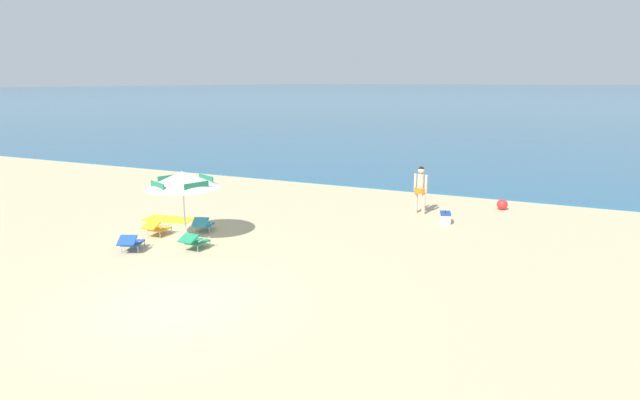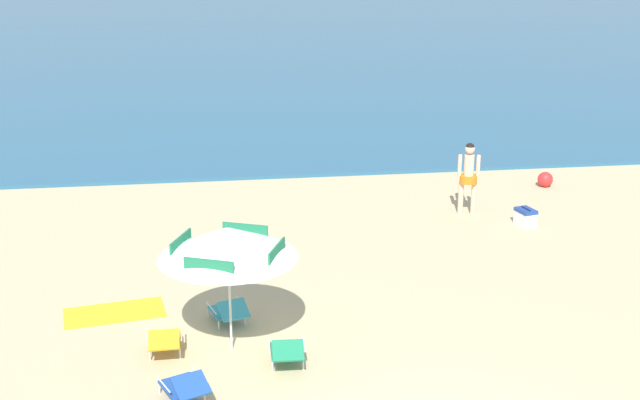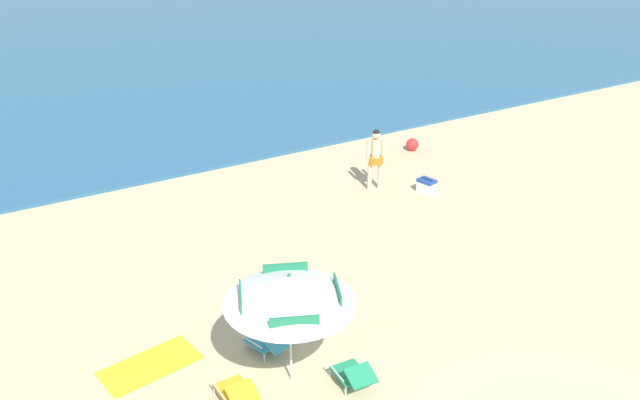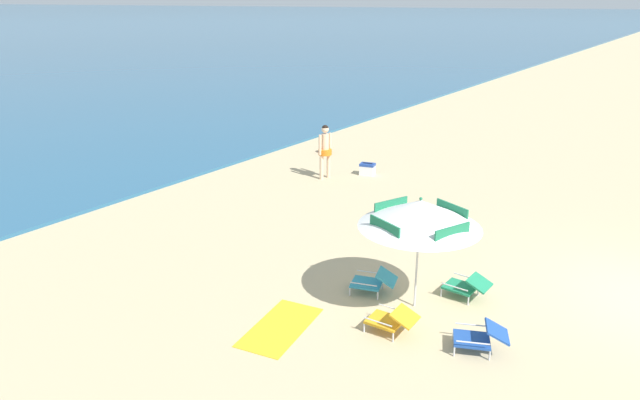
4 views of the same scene
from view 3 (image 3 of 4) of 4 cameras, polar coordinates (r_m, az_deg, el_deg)
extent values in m
cylinder|color=silver|center=(12.15, -2.47, -10.72)|extent=(0.04, 0.04, 2.18)
cone|color=white|center=(11.68, -2.54, -7.43)|extent=(2.88, 2.88, 0.52)
cube|color=#1E724C|center=(12.44, -2.89, -5.83)|extent=(0.76, 0.34, 0.28)
cube|color=#1E724C|center=(11.72, -6.59, -8.15)|extent=(0.34, 0.76, 0.28)
cube|color=#1E724C|center=(11.07, -2.13, -10.23)|extent=(0.76, 0.34, 0.28)
cube|color=#1E724C|center=(11.83, 1.48, -7.62)|extent=(0.34, 0.76, 0.28)
sphere|color=#1E724C|center=(11.53, -2.57, -6.23)|extent=(0.06, 0.06, 0.06)
cube|color=teal|center=(13.43, -4.71, -11.53)|extent=(0.67, 0.73, 0.04)
cube|color=teal|center=(13.06, -3.51, -11.57)|extent=(0.58, 0.51, 0.24)
cylinder|color=silver|center=(13.54, -6.31, -11.84)|extent=(0.03, 0.03, 0.18)
cylinder|color=silver|center=(13.79, -4.76, -10.96)|extent=(0.03, 0.03, 0.18)
cylinder|color=silver|center=(13.19, -4.63, -12.89)|extent=(0.03, 0.03, 0.18)
cylinder|color=silver|center=(13.46, -3.07, -11.96)|extent=(0.03, 0.03, 0.18)
cylinder|color=silver|center=(13.21, -5.64, -11.64)|extent=(0.18, 0.52, 0.02)
cylinder|color=silver|center=(13.51, -3.85, -10.61)|extent=(0.18, 0.52, 0.02)
cube|color=#1E7F56|center=(12.66, 2.48, -14.11)|extent=(0.54, 0.62, 0.04)
cube|color=#1E7F56|center=(12.27, 3.42, -14.33)|extent=(0.51, 0.42, 0.19)
cylinder|color=silver|center=(12.82, 0.84, -14.11)|extent=(0.03, 0.03, 0.18)
cylinder|color=silver|center=(13.02, 2.79, -13.45)|extent=(0.03, 0.03, 0.18)
cylinder|color=silver|center=(12.45, 2.14, -15.58)|extent=(0.03, 0.03, 0.18)
cylinder|color=silver|center=(12.64, 4.14, -14.87)|extent=(0.03, 0.03, 0.18)
cylinder|color=silver|center=(12.47, 1.34, -14.08)|extent=(0.05, 0.54, 0.02)
cylinder|color=silver|center=(12.70, 3.62, -13.30)|extent=(0.05, 0.54, 0.02)
cube|color=gold|center=(12.39, -7.18, -15.34)|extent=(0.54, 0.61, 0.04)
cube|color=gold|center=(11.99, -6.43, -15.61)|extent=(0.50, 0.41, 0.20)
cylinder|color=silver|center=(12.60, -8.77, -15.33)|extent=(0.03, 0.03, 0.18)
cylinder|color=silver|center=(12.74, -6.69, -14.64)|extent=(0.03, 0.03, 0.18)
cylinder|color=silver|center=(12.34, -5.50, -16.12)|extent=(0.03, 0.03, 0.18)
cylinder|color=silver|center=(12.24, -8.44, -15.33)|extent=(0.04, 0.54, 0.02)
cylinder|color=silver|center=(12.40, -6.00, -14.51)|extent=(0.04, 0.54, 0.02)
cylinder|color=beige|center=(19.85, 4.98, 2.16)|extent=(0.13, 0.13, 0.88)
cylinder|color=beige|center=(19.75, 4.13, 2.06)|extent=(0.13, 0.13, 0.88)
cylinder|color=orange|center=(19.62, 4.60, 3.35)|extent=(0.44, 0.44, 0.18)
cylinder|color=beige|center=(19.52, 4.63, 4.14)|extent=(0.24, 0.24, 0.62)
cylinder|color=beige|center=(19.60, 5.23, 4.15)|extent=(0.10, 0.10, 0.66)
cylinder|color=beige|center=(19.45, 4.02, 4.03)|extent=(0.10, 0.10, 0.66)
sphere|color=beige|center=(19.35, 4.68, 5.43)|extent=(0.24, 0.24, 0.24)
sphere|color=black|center=(19.34, 4.68, 5.51)|extent=(0.22, 0.22, 0.22)
cube|color=white|center=(19.85, 8.81, 1.05)|extent=(0.44, 0.55, 0.32)
cube|color=navy|center=(19.76, 8.85, 1.58)|extent=(0.46, 0.56, 0.08)
cylinder|color=black|center=(19.74, 8.86, 1.72)|extent=(0.10, 0.33, 0.02)
sphere|color=red|center=(22.85, 7.66, 4.58)|extent=(0.41, 0.41, 0.41)
cube|color=gold|center=(13.49, -13.89, -13.15)|extent=(1.93, 1.19, 0.01)
camera|label=1|loc=(15.36, 69.75, -4.66)|focal=28.53mm
camera|label=2|loc=(5.97, 95.32, -18.39)|focal=47.08mm
camera|label=4|loc=(7.09, -67.00, -13.37)|focal=32.11mm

